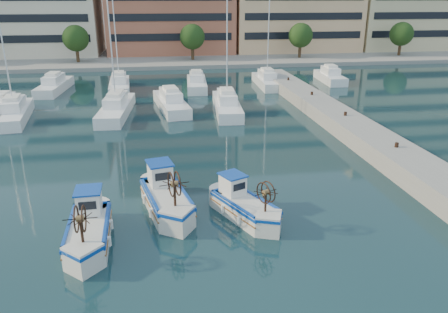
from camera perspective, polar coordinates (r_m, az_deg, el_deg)
ground at (r=21.22m, az=-2.37°, el=-8.82°), size 300.00×300.00×0.00m
quay at (r=31.90m, az=19.72°, el=1.30°), size 3.00×60.00×1.20m
yacht_marina at (r=46.99m, az=-8.87°, el=7.97°), size 38.39×21.87×11.50m
fishing_boat_a at (r=20.35m, az=-17.26°, el=-8.80°), size 1.88×4.32×2.68m
fishing_boat_b at (r=22.37m, az=-7.63°, el=-5.14°), size 2.72×4.68×2.84m
fishing_boat_c at (r=21.61m, az=2.53°, el=-6.22°), size 3.07×4.10×2.47m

